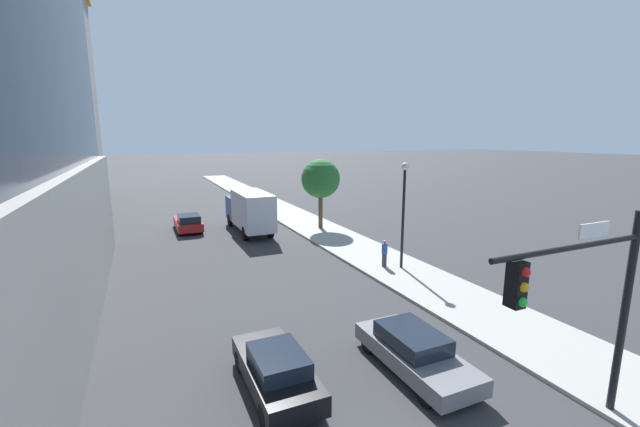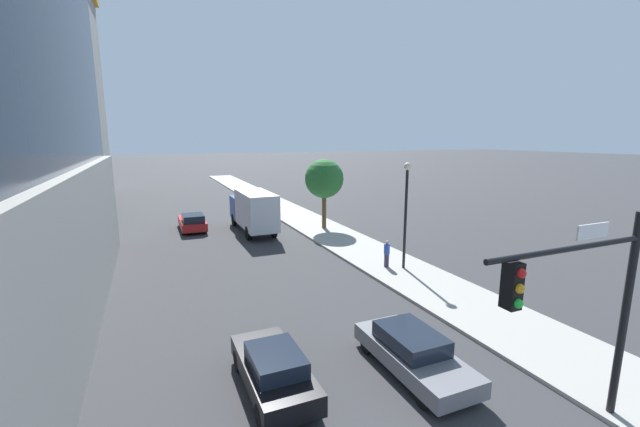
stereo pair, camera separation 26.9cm
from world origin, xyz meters
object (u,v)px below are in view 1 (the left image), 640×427
object	(u,v)px
traffic_light_pole	(584,291)
car_black	(276,370)
box_truck	(250,210)
pedestrian_blue_shirt	(384,253)
construction_building	(20,69)
car_gray	(414,351)
street_lamp	(404,200)
car_red	(188,222)
street_tree	(321,179)

from	to	relation	value
traffic_light_pole	car_black	size ratio (longest dim) A/B	1.32
box_truck	pedestrian_blue_shirt	distance (m)	13.23
construction_building	car_gray	bearing A→B (deg)	-67.73
street_lamp	box_truck	xyz separation A→B (m)	(-5.72, 12.82, -2.24)
car_red	street_lamp	bearing A→B (deg)	-56.57
construction_building	box_truck	size ratio (longest dim) A/B	4.68
street_lamp	car_black	world-z (taller)	street_lamp
construction_building	car_black	size ratio (longest dim) A/B	8.65
traffic_light_pole	street_lamp	distance (m)	13.29
street_lamp	pedestrian_blue_shirt	size ratio (longest dim) A/B	3.84
traffic_light_pole	car_gray	size ratio (longest dim) A/B	1.19
street_lamp	car_red	world-z (taller)	street_lamp
street_lamp	pedestrian_blue_shirt	world-z (taller)	street_lamp
street_tree	car_black	bearing A→B (deg)	-117.93
car_gray	box_truck	size ratio (longest dim) A/B	0.60
street_lamp	car_black	size ratio (longest dim) A/B	1.43
traffic_light_pole	car_gray	xyz separation A→B (m)	(-1.84, 4.04, -3.29)
construction_building	traffic_light_pole	distance (m)	56.98
construction_building	car_black	xyz separation A→B (m)	(14.92, -46.78, -14.57)
street_tree	pedestrian_blue_shirt	bearing A→B (deg)	-94.15
construction_building	car_red	distance (m)	31.29
car_black	car_gray	bearing A→B (deg)	-9.89
traffic_light_pole	street_lamp	bearing A→B (deg)	73.05
traffic_light_pole	box_truck	xyz separation A→B (m)	(-1.84, 25.53, -2.07)
traffic_light_pole	car_black	bearing A→B (deg)	142.96
box_truck	street_tree	bearing A→B (deg)	-13.41
car_black	street_tree	bearing A→B (deg)	62.07
car_black	pedestrian_blue_shirt	size ratio (longest dim) A/B	2.69
construction_building	car_gray	distance (m)	53.45
construction_building	street_tree	world-z (taller)	construction_building
construction_building	traffic_light_pole	size ratio (longest dim) A/B	6.55
car_black	box_truck	distance (m)	21.23
car_black	street_lamp	bearing A→B (deg)	37.48
pedestrian_blue_shirt	street_tree	bearing A→B (deg)	85.85
traffic_light_pole	street_lamp	xyz separation A→B (m)	(3.87, 12.71, 0.17)
street_tree	car_black	distance (m)	22.18
construction_building	pedestrian_blue_shirt	world-z (taller)	construction_building
construction_building	car_black	world-z (taller)	construction_building
street_lamp	car_gray	size ratio (longest dim) A/B	1.29
traffic_light_pole	pedestrian_blue_shirt	distance (m)	13.95
traffic_light_pole	pedestrian_blue_shirt	world-z (taller)	traffic_light_pole
car_red	pedestrian_blue_shirt	bearing A→B (deg)	-57.77
street_lamp	box_truck	size ratio (longest dim) A/B	0.77
street_lamp	car_red	bearing A→B (deg)	123.43
car_gray	car_black	bearing A→B (deg)	170.11
street_tree	box_truck	xyz separation A→B (m)	(-5.70, 1.36, -2.39)
traffic_light_pole	pedestrian_blue_shirt	size ratio (longest dim) A/B	3.55
car_black	pedestrian_blue_shirt	world-z (taller)	pedestrian_blue_shirt
construction_building	box_truck	distance (m)	35.20
car_gray	pedestrian_blue_shirt	world-z (taller)	pedestrian_blue_shirt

